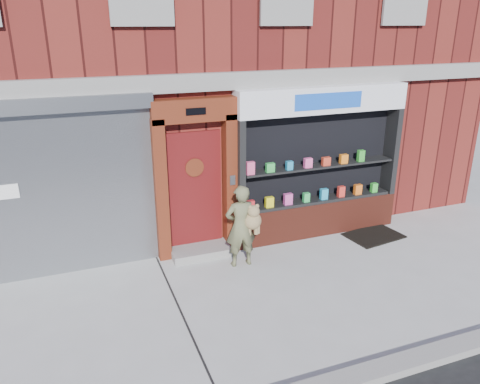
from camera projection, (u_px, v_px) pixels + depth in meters
ground at (275, 293)px, 7.54m from camera, size 80.00×80.00×0.00m
curb at (351, 380)px, 5.63m from camera, size 60.00×0.30×0.12m
building at (176, 27)px, 11.42m from camera, size 12.00×8.16×8.00m
shutter_bay at (61, 178)px, 7.63m from camera, size 3.10×0.30×3.04m
red_door_bay at (196, 179)px, 8.42m from camera, size 1.52×0.58×2.90m
pharmacy_bay at (318, 169)px, 9.24m from camera, size 3.50×0.41×3.00m
woman at (242, 225)px, 8.18m from camera, size 0.65×0.38×1.51m
doormat at (374, 236)px, 9.54m from camera, size 1.19×0.91×0.03m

